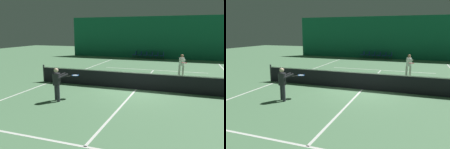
# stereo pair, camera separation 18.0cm
# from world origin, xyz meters

# --- Properties ---
(ground_plane) EXTENTS (60.00, 60.00, 0.00)m
(ground_plane) POSITION_xyz_m (0.00, 0.00, 0.00)
(ground_plane) COLOR #56845B
(backdrop_curtain) EXTENTS (23.00, 0.12, 4.81)m
(backdrop_curtain) POSITION_xyz_m (0.00, 14.26, 2.41)
(backdrop_curtain) COLOR #146042
(backdrop_curtain) RESTS_ON ground
(court_line_baseline_far) EXTENTS (11.00, 0.10, 0.00)m
(court_line_baseline_far) POSITION_xyz_m (0.00, 11.90, 0.00)
(court_line_baseline_far) COLOR white
(court_line_baseline_far) RESTS_ON ground
(court_line_service_far) EXTENTS (8.25, 0.10, 0.00)m
(court_line_service_far) POSITION_xyz_m (0.00, 6.40, 0.00)
(court_line_service_far) COLOR white
(court_line_service_far) RESTS_ON ground
(court_line_service_near) EXTENTS (8.25, 0.10, 0.00)m
(court_line_service_near) POSITION_xyz_m (0.00, -6.40, 0.00)
(court_line_service_near) COLOR white
(court_line_service_near) RESTS_ON ground
(court_line_sideline_left) EXTENTS (0.10, 23.80, 0.00)m
(court_line_sideline_left) POSITION_xyz_m (-5.50, 0.00, 0.00)
(court_line_sideline_left) COLOR white
(court_line_sideline_left) RESTS_ON ground
(court_line_centre) EXTENTS (0.10, 12.80, 0.00)m
(court_line_centre) POSITION_xyz_m (0.00, 0.00, 0.00)
(court_line_centre) COLOR white
(court_line_centre) RESTS_ON ground
(tennis_net) EXTENTS (12.00, 0.10, 1.07)m
(tennis_net) POSITION_xyz_m (0.00, 0.00, 0.51)
(tennis_net) COLOR black
(tennis_net) RESTS_ON ground
(player_near) EXTENTS (1.00, 1.26, 1.53)m
(player_near) POSITION_xyz_m (-2.94, -3.10, 0.89)
(player_near) COLOR #2D2D38
(player_near) RESTS_ON ground
(player_far) EXTENTS (0.59, 1.35, 1.57)m
(player_far) POSITION_xyz_m (2.21, 4.41, 0.91)
(player_far) COLOR beige
(player_far) RESTS_ON ground
(courtside_chair_0) EXTENTS (0.44, 0.44, 0.84)m
(courtside_chair_0) POSITION_xyz_m (-3.26, 13.71, 0.49)
(courtside_chair_0) COLOR #2D2D2D
(courtside_chair_0) RESTS_ON ground
(courtside_chair_1) EXTENTS (0.44, 0.44, 0.84)m
(courtside_chair_1) POSITION_xyz_m (-2.63, 13.71, 0.49)
(courtside_chair_1) COLOR #2D2D2D
(courtside_chair_1) RESTS_ON ground
(courtside_chair_2) EXTENTS (0.44, 0.44, 0.84)m
(courtside_chair_2) POSITION_xyz_m (-2.00, 13.71, 0.49)
(courtside_chair_2) COLOR #2D2D2D
(courtside_chair_2) RESTS_ON ground
(courtside_chair_3) EXTENTS (0.44, 0.44, 0.84)m
(courtside_chair_3) POSITION_xyz_m (-1.37, 13.71, 0.49)
(courtside_chair_3) COLOR #2D2D2D
(courtside_chair_3) RESTS_ON ground
(courtside_chair_4) EXTENTS (0.44, 0.44, 0.84)m
(courtside_chair_4) POSITION_xyz_m (-0.73, 13.71, 0.49)
(courtside_chair_4) COLOR #2D2D2D
(courtside_chair_4) RESTS_ON ground
(courtside_chair_5) EXTENTS (0.44, 0.44, 0.84)m
(courtside_chair_5) POSITION_xyz_m (-0.10, 13.71, 0.49)
(courtside_chair_5) COLOR #2D2D2D
(courtside_chair_5) RESTS_ON ground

